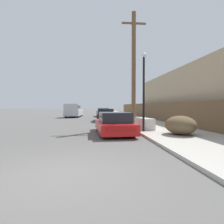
{
  "coord_description": "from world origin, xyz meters",
  "views": [
    {
      "loc": [
        0.66,
        -4.47,
        1.56
      ],
      "look_at": [
        2.02,
        9.77,
        1.13
      ],
      "focal_mm": 32.0,
      "sensor_mm": 36.0,
      "label": 1
    }
  ],
  "objects_px": {
    "parked_sports_car_red": "(114,124)",
    "brush_pile": "(180,125)",
    "discarded_fridge": "(144,124)",
    "street_lamp": "(144,86)",
    "car_parked_mid": "(105,115)",
    "utility_pole": "(134,68)",
    "pickup_truck": "(74,111)",
    "car_parked_far": "(103,113)"
  },
  "relations": [
    {
      "from": "brush_pile",
      "to": "discarded_fridge",
      "type": "bearing_deg",
      "value": 114.89
    },
    {
      "from": "discarded_fridge",
      "to": "car_parked_mid",
      "type": "distance_m",
      "value": 8.59
    },
    {
      "from": "car_parked_far",
      "to": "street_lamp",
      "type": "distance_m",
      "value": 18.48
    },
    {
      "from": "utility_pole",
      "to": "brush_pile",
      "type": "bearing_deg",
      "value": -74.83
    },
    {
      "from": "discarded_fridge",
      "to": "street_lamp",
      "type": "height_order",
      "value": "street_lamp"
    },
    {
      "from": "pickup_truck",
      "to": "utility_pole",
      "type": "xyz_separation_m",
      "value": [
        5.75,
        -13.65,
        3.5
      ]
    },
    {
      "from": "parked_sports_car_red",
      "to": "car_parked_far",
      "type": "xyz_separation_m",
      "value": [
        0.29,
        18.33,
        0.04
      ]
    },
    {
      "from": "car_parked_mid",
      "to": "brush_pile",
      "type": "height_order",
      "value": "car_parked_mid"
    },
    {
      "from": "parked_sports_car_red",
      "to": "brush_pile",
      "type": "xyz_separation_m",
      "value": [
        3.23,
        -1.47,
        0.04
      ]
    },
    {
      "from": "car_parked_mid",
      "to": "car_parked_far",
      "type": "relative_size",
      "value": 1.0
    },
    {
      "from": "pickup_truck",
      "to": "car_parked_mid",
      "type": "bearing_deg",
      "value": 120.93
    },
    {
      "from": "discarded_fridge",
      "to": "pickup_truck",
      "type": "relative_size",
      "value": 0.33
    },
    {
      "from": "car_parked_far",
      "to": "pickup_truck",
      "type": "bearing_deg",
      "value": -167.4
    },
    {
      "from": "car_parked_mid",
      "to": "parked_sports_car_red",
      "type": "bearing_deg",
      "value": -89.26
    },
    {
      "from": "parked_sports_car_red",
      "to": "car_parked_mid",
      "type": "xyz_separation_m",
      "value": [
        0.1,
        9.45,
        0.05
      ]
    },
    {
      "from": "car_parked_far",
      "to": "pickup_truck",
      "type": "height_order",
      "value": "pickup_truck"
    },
    {
      "from": "discarded_fridge",
      "to": "car_parked_mid",
      "type": "bearing_deg",
      "value": 96.52
    },
    {
      "from": "discarded_fridge",
      "to": "utility_pole",
      "type": "distance_m",
      "value": 4.69
    },
    {
      "from": "discarded_fridge",
      "to": "utility_pole",
      "type": "xyz_separation_m",
      "value": [
        -0.18,
        2.5,
        3.96
      ]
    },
    {
      "from": "parked_sports_car_red",
      "to": "street_lamp",
      "type": "xyz_separation_m",
      "value": [
        1.71,
        0.03,
        2.16
      ]
    },
    {
      "from": "car_parked_far",
      "to": "utility_pole",
      "type": "relative_size",
      "value": 0.55
    },
    {
      "from": "brush_pile",
      "to": "parked_sports_car_red",
      "type": "bearing_deg",
      "value": 155.46
    },
    {
      "from": "parked_sports_car_red",
      "to": "car_parked_far",
      "type": "relative_size",
      "value": 1.02
    },
    {
      "from": "car_parked_mid",
      "to": "utility_pole",
      "type": "bearing_deg",
      "value": -72.01
    },
    {
      "from": "utility_pole",
      "to": "car_parked_mid",
      "type": "bearing_deg",
      "value": 106.64
    },
    {
      "from": "utility_pole",
      "to": "street_lamp",
      "type": "relative_size",
      "value": 1.89
    },
    {
      "from": "brush_pile",
      "to": "utility_pole",
      "type": "bearing_deg",
      "value": 105.17
    },
    {
      "from": "pickup_truck",
      "to": "utility_pole",
      "type": "bearing_deg",
      "value": 116.58
    },
    {
      "from": "car_parked_mid",
      "to": "pickup_truck",
      "type": "xyz_separation_m",
      "value": [
        -3.99,
        7.77,
        0.32
      ]
    },
    {
      "from": "parked_sports_car_red",
      "to": "brush_pile",
      "type": "height_order",
      "value": "parked_sports_car_red"
    },
    {
      "from": "pickup_truck",
      "to": "parked_sports_car_red",
      "type": "bearing_deg",
      "value": 106.47
    },
    {
      "from": "parked_sports_car_red",
      "to": "car_parked_far",
      "type": "distance_m",
      "value": 18.33
    },
    {
      "from": "parked_sports_car_red",
      "to": "utility_pole",
      "type": "height_order",
      "value": "utility_pole"
    },
    {
      "from": "parked_sports_car_red",
      "to": "car_parked_far",
      "type": "height_order",
      "value": "car_parked_far"
    },
    {
      "from": "utility_pole",
      "to": "pickup_truck",
      "type": "bearing_deg",
      "value": 112.85
    },
    {
      "from": "pickup_truck",
      "to": "brush_pile",
      "type": "height_order",
      "value": "pickup_truck"
    },
    {
      "from": "discarded_fridge",
      "to": "car_parked_far",
      "type": "relative_size",
      "value": 0.4
    },
    {
      "from": "street_lamp",
      "to": "discarded_fridge",
      "type": "bearing_deg",
      "value": 72.47
    },
    {
      "from": "discarded_fridge",
      "to": "car_parked_far",
      "type": "xyz_separation_m",
      "value": [
        -1.75,
        17.25,
        0.14
      ]
    },
    {
      "from": "street_lamp",
      "to": "brush_pile",
      "type": "distance_m",
      "value": 3.01
    },
    {
      "from": "discarded_fridge",
      "to": "brush_pile",
      "type": "bearing_deg",
      "value": -71.65
    },
    {
      "from": "utility_pole",
      "to": "street_lamp",
      "type": "bearing_deg",
      "value": -92.39
    }
  ]
}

